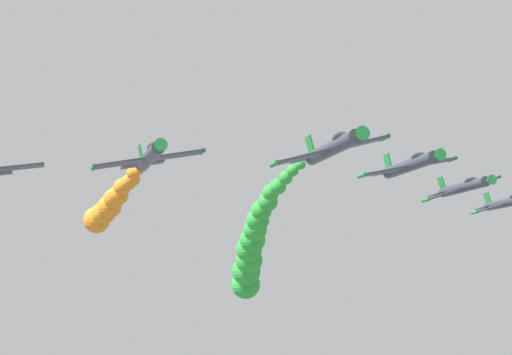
# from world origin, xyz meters

# --- Properties ---
(airplane_lead) EXTENTS (9.31, 10.35, 3.27)m
(airplane_lead) POSITION_xyz_m (-0.64, 18.51, 102.54)
(airplane_lead) COLOR #333842
(smoke_trail_lead) EXTENTS (5.96, 33.12, 11.33)m
(smoke_trail_lead) POSITION_xyz_m (-3.12, -12.62, 96.68)
(smoke_trail_lead) COLOR green
(airplane_left_inner) EXTENTS (9.43, 10.35, 3.01)m
(airplane_left_inner) POSITION_xyz_m (-11.90, 8.69, 103.37)
(airplane_left_inner) COLOR #333842
(airplane_right_inner) EXTENTS (9.45, 10.35, 2.94)m
(airplane_right_inner) POSITION_xyz_m (11.40, 7.96, 103.08)
(airplane_right_inner) COLOR #333842
(smoke_trail_right_inner) EXTENTS (4.37, 16.33, 5.17)m
(smoke_trail_right_inner) POSITION_xyz_m (12.84, -9.63, 100.97)
(smoke_trail_right_inner) COLOR orange
(airplane_left_outer) EXTENTS (9.21, 10.35, 3.44)m
(airplane_left_outer) POSITION_xyz_m (-24.49, -3.73, 103.58)
(airplane_left_outer) COLOR #333842
(airplane_trailing) EXTENTS (9.31, 10.35, 3.26)m
(airplane_trailing) POSITION_xyz_m (-35.92, -12.88, 103.39)
(airplane_trailing) COLOR #333842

